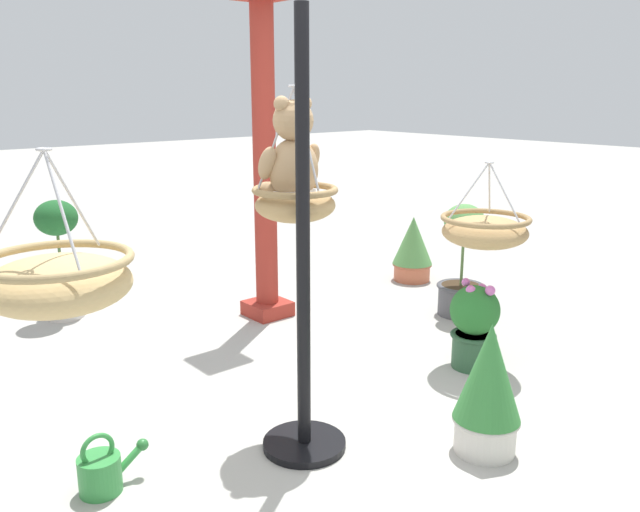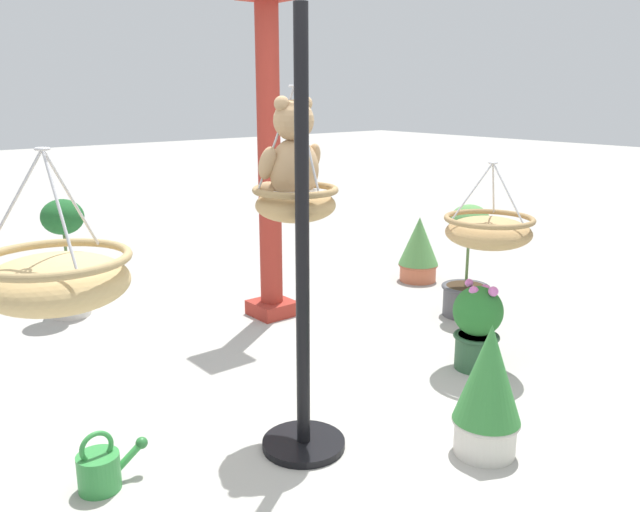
# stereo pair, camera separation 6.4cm
# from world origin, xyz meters

# --- Properties ---
(ground_plane) EXTENTS (40.00, 40.00, 0.00)m
(ground_plane) POSITION_xyz_m (0.00, 0.00, 0.00)
(ground_plane) COLOR #ADAAA3
(display_pole_central) EXTENTS (0.44, 0.44, 2.28)m
(display_pole_central) POSITION_xyz_m (-0.21, 0.01, 0.69)
(display_pole_central) COLOR black
(display_pole_central) RESTS_ON ground
(hanging_basket_with_teddy) EXTENTS (0.45, 0.45, 0.70)m
(hanging_basket_with_teddy) POSITION_xyz_m (-0.06, 0.26, 1.27)
(hanging_basket_with_teddy) COLOR tan
(teddy_bear) EXTENTS (0.37, 0.33, 0.54)m
(teddy_bear) POSITION_xyz_m (-0.06, 0.29, 1.51)
(teddy_bear) COLOR tan
(hanging_basket_left_high) EXTENTS (0.62, 0.62, 0.66)m
(hanging_basket_left_high) POSITION_xyz_m (-1.33, 0.21, 1.09)
(hanging_basket_left_high) COLOR tan
(hanging_basket_right_low) EXTENTS (0.60, 0.60, 0.58)m
(hanging_basket_right_low) POSITION_xyz_m (1.45, 0.13, 0.93)
(hanging_basket_right_low) COLOR tan
(greenhouse_pillar_left) EXTENTS (0.35, 0.35, 2.60)m
(greenhouse_pillar_left) POSITION_xyz_m (0.88, 1.85, 1.25)
(greenhouse_pillar_left) COLOR #9E2D23
(greenhouse_pillar_left) RESTS_ON ground
(potted_plant_fern_front) EXTENTS (0.33, 0.33, 0.61)m
(potted_plant_fern_front) POSITION_xyz_m (1.32, 0.08, 0.31)
(potted_plant_fern_front) COLOR #2D5638
(potted_plant_fern_front) RESTS_ON ground
(potted_plant_tall_leafy) EXTENTS (0.35, 0.35, 0.99)m
(potted_plant_tall_leafy) POSITION_xyz_m (-0.44, 2.90, 0.51)
(potted_plant_tall_leafy) COLOR beige
(potted_plant_tall_leafy) RESTS_ON ground
(potted_plant_small_succulent) EXTENTS (0.40, 0.40, 0.94)m
(potted_plant_small_succulent) POSITION_xyz_m (2.13, 0.81, 0.43)
(potted_plant_small_succulent) COLOR #4C4C51
(potted_plant_small_succulent) RESTS_ON ground
(potted_plant_conical_shrub) EXTENTS (0.39, 0.39, 0.64)m
(potted_plant_conical_shrub) POSITION_xyz_m (2.59, 1.76, 0.32)
(potted_plant_conical_shrub) COLOR #BC6042
(potted_plant_conical_shrub) RESTS_ON ground
(potted_plant_broad_leaf) EXTENTS (0.35, 0.35, 0.71)m
(potted_plant_broad_leaf) POSITION_xyz_m (0.49, -0.63, 0.36)
(potted_plant_broad_leaf) COLOR beige
(potted_plant_broad_leaf) RESTS_ON ground
(watering_can) EXTENTS (0.35, 0.20, 0.30)m
(watering_can) POSITION_xyz_m (-1.18, 0.33, 0.10)
(watering_can) COLOR #338C3F
(watering_can) RESTS_ON ground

